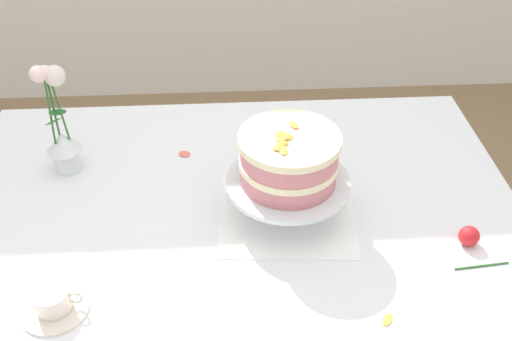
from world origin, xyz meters
TOP-DOWN VIEW (x-y plane):
  - dining_table at (0.00, -0.03)m, footprint 1.40×1.00m
  - linen_napkin at (0.12, -0.02)m, footprint 0.34×0.34m
  - cake_stand at (0.12, -0.02)m, footprint 0.29×0.29m
  - layer_cake at (0.12, -0.02)m, footprint 0.23×0.23m
  - flower_vase at (-0.44, 0.19)m, footprint 0.09×0.09m
  - teacup at (-0.37, -0.29)m, footprint 0.14×0.14m
  - fallen_rose at (0.52, -0.15)m, footprint 0.12×0.10m
  - loose_petal_0 at (-0.13, 0.23)m, footprint 0.04×0.04m
  - loose_petal_1 at (0.29, -0.35)m, footprint 0.03×0.04m

SIDE VIEW (x-z plane):
  - dining_table at x=0.00m, z-range 0.28..1.02m
  - linen_napkin at x=0.12m, z-range 0.74..0.74m
  - loose_petal_1 at x=0.29m, z-range 0.74..0.74m
  - loose_petal_0 at x=-0.13m, z-range 0.74..0.75m
  - teacup at x=-0.37m, z-range 0.73..0.79m
  - fallen_rose at x=0.52m, z-range 0.74..0.79m
  - cake_stand at x=0.12m, z-range 0.77..0.87m
  - flower_vase at x=-0.44m, z-range 0.71..1.02m
  - layer_cake at x=0.12m, z-range 0.84..0.97m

